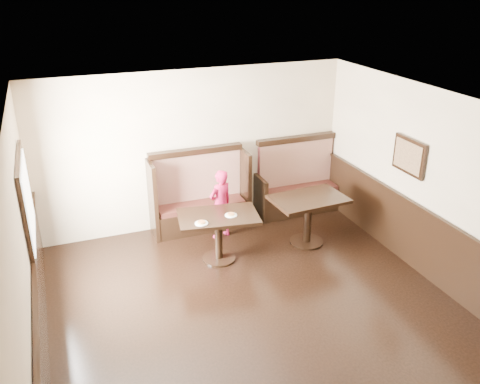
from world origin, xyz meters
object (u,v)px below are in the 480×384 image
table_main (218,226)px  child (221,204)px  booth_main (199,200)px  booth_neighbor (297,187)px  table_neighbor (308,209)px

table_main → child: size_ratio=1.08×
booth_main → child: bearing=-65.6°
booth_main → child: 0.56m
booth_main → table_main: size_ratio=1.30×
booth_main → table_main: (-0.05, -1.21, 0.08)m
booth_main → booth_neighbor: bearing=-0.1°
booth_main → table_neighbor: bearing=-39.0°
table_neighbor → child: (-1.29, 0.73, -0.01)m
child → table_neighbor: bearing=130.9°
child → table_main: bearing=48.6°
booth_main → table_neighbor: (1.52, -1.23, 0.10)m
table_main → child: (0.28, 0.71, 0.02)m
booth_neighbor → table_main: 2.34m
booth_neighbor → booth_main: bearing=179.9°
booth_neighbor → table_main: booth_neighbor is taller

